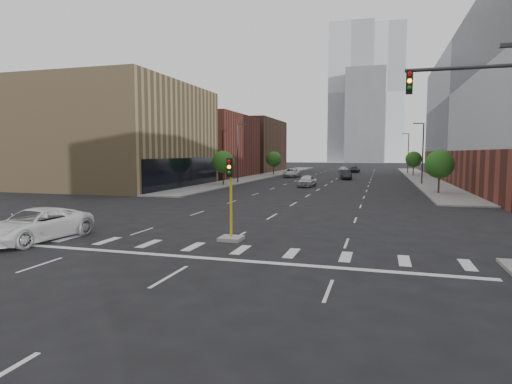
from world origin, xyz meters
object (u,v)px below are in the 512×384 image
at_px(mast_arm_signal, 509,129).
at_px(car_mid_right, 346,175).
at_px(median_traffic_signal, 231,223).
at_px(car_deep_right, 354,169).
at_px(car_distant, 343,169).
at_px(parked_minivan, 35,225).
at_px(car_far_left, 291,173).
at_px(car_near_left, 307,181).

height_order(mast_arm_signal, car_mid_right, mast_arm_signal).
xyz_separation_m(median_traffic_signal, car_deep_right, (1.63, 82.41, -0.20)).
relative_size(car_mid_right, car_deep_right, 0.95).
height_order(median_traffic_signal, car_mid_right, median_traffic_signal).
xyz_separation_m(car_distant, parked_minivan, (-8.75, -88.32, 0.14)).
distance_m(median_traffic_signal, car_deep_right, 82.43).
bearing_deg(parked_minivan, median_traffic_signal, 22.45).
height_order(median_traffic_signal, parked_minivan, median_traffic_signal).
xyz_separation_m(median_traffic_signal, car_distant, (-1.25, 85.35, -0.26)).
height_order(mast_arm_signal, car_deep_right, mast_arm_signal).
height_order(car_mid_right, car_far_left, car_far_left).
xyz_separation_m(car_mid_right, parked_minivan, (-11.70, -58.58, 0.03)).
height_order(car_far_left, parked_minivan, parked_minivan).
relative_size(median_traffic_signal, parked_minivan, 0.71).
bearing_deg(car_deep_right, car_distant, 139.23).
bearing_deg(car_near_left, car_deep_right, 89.59).
height_order(car_mid_right, car_distant, car_mid_right).
relative_size(car_mid_right, parked_minivan, 0.82).
xyz_separation_m(car_near_left, car_mid_right, (3.84, 18.12, 0.01)).
bearing_deg(median_traffic_signal, car_near_left, 93.27).
bearing_deg(car_mid_right, car_near_left, -111.48).
relative_size(median_traffic_signal, car_deep_right, 0.83).
bearing_deg(parked_minivan, car_deep_right, 88.16).
distance_m(car_near_left, car_far_left, 23.48).
distance_m(car_near_left, car_mid_right, 18.52).
bearing_deg(parked_minivan, car_near_left, 84.93).
relative_size(car_far_left, car_distant, 1.46).
bearing_deg(car_distant, car_deep_right, -37.99).
distance_m(car_near_left, car_distant, 47.86).
xyz_separation_m(mast_arm_signal, car_mid_right, (-10.92, 57.08, -4.81)).
relative_size(mast_arm_signal, car_deep_right, 1.71).
height_order(car_near_left, car_deep_right, car_near_left).
relative_size(car_near_left, car_deep_right, 0.90).
bearing_deg(car_mid_right, car_far_left, 148.21).
bearing_deg(parked_minivan, car_distant, 90.27).
relative_size(mast_arm_signal, car_distant, 2.16).
distance_m(car_deep_right, parked_minivan, 86.17).
distance_m(mast_arm_signal, car_mid_right, 58.32).
bearing_deg(car_distant, median_traffic_signal, -81.63).
relative_size(car_near_left, car_far_left, 0.79).
height_order(car_near_left, car_mid_right, car_mid_right).
distance_m(median_traffic_signal, car_distant, 85.36).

